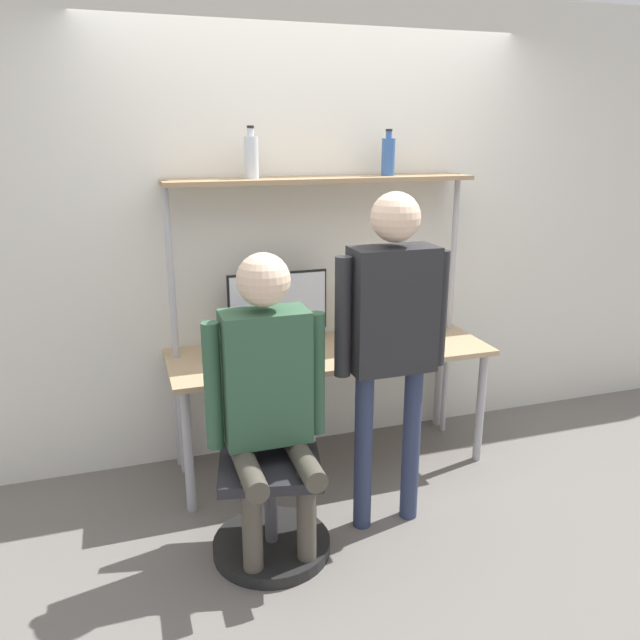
% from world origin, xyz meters
% --- Properties ---
extents(ground_plane, '(12.00, 12.00, 0.00)m').
position_xyz_m(ground_plane, '(0.00, 0.00, 0.00)').
color(ground_plane, slate).
extents(wall_back, '(8.00, 0.06, 2.70)m').
position_xyz_m(wall_back, '(0.00, 0.68, 1.35)').
color(wall_back, silver).
rests_on(wall_back, ground_plane).
extents(desk, '(1.85, 0.63, 0.72)m').
position_xyz_m(desk, '(0.00, 0.34, 0.65)').
color(desk, tan).
rests_on(desk, ground_plane).
extents(shelf_unit, '(1.76, 0.30, 1.69)m').
position_xyz_m(shelf_unit, '(0.00, 0.50, 1.47)').
color(shelf_unit, '#997A56').
rests_on(shelf_unit, ground_plane).
extents(monitor, '(0.59, 0.18, 0.44)m').
position_xyz_m(monitor, '(-0.26, 0.51, 0.97)').
color(monitor, black).
rests_on(monitor, desk).
extents(laptop, '(0.35, 0.22, 0.22)m').
position_xyz_m(laptop, '(-0.49, 0.29, 0.78)').
color(laptop, silver).
rests_on(laptop, desk).
extents(cell_phone, '(0.07, 0.15, 0.01)m').
position_xyz_m(cell_phone, '(-0.21, 0.29, 0.73)').
color(cell_phone, black).
rests_on(cell_phone, desk).
extents(office_chair, '(0.56, 0.56, 0.94)m').
position_xyz_m(office_chair, '(-0.53, -0.34, 0.29)').
color(office_chair, black).
rests_on(office_chair, ground_plane).
extents(person_seated, '(0.55, 0.48, 1.44)m').
position_xyz_m(person_seated, '(-0.54, -0.39, 0.86)').
color(person_seated, '#4C473D').
rests_on(person_seated, ground_plane).
extents(person_standing, '(0.57, 0.23, 1.68)m').
position_xyz_m(person_standing, '(0.08, -0.32, 1.07)').
color(person_standing, '#2D3856').
rests_on(person_standing, ground_plane).
extents(bottle_clear, '(0.08, 0.08, 0.27)m').
position_xyz_m(bottle_clear, '(-0.40, 0.50, 1.80)').
color(bottle_clear, silver).
rests_on(bottle_clear, shelf_unit).
extents(bottle_blue, '(0.08, 0.08, 0.26)m').
position_xyz_m(bottle_blue, '(0.40, 0.50, 1.80)').
color(bottle_blue, '#335999').
rests_on(bottle_blue, shelf_unit).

